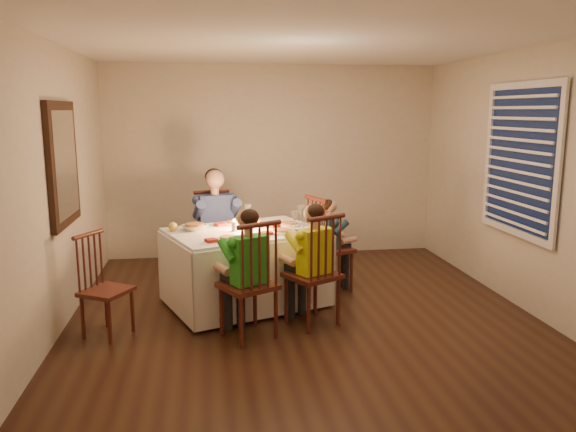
{
  "coord_description": "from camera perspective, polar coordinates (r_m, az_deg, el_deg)",
  "views": [
    {
      "loc": [
        -0.9,
        -5.14,
        1.99
      ],
      "look_at": [
        -0.13,
        0.15,
        0.98
      ],
      "focal_mm": 35.0,
      "sensor_mm": 36.0,
      "label": 1
    }
  ],
  "objects": [
    {
      "name": "ground",
      "position": [
        5.58,
        1.59,
        -10.19
      ],
      "size": [
        5.0,
        5.0,
        0.0
      ],
      "primitive_type": "plane",
      "color": "black",
      "rests_on": "ground"
    },
    {
      "name": "wall_left",
      "position": [
        5.36,
        -22.8,
        2.45
      ],
      "size": [
        0.02,
        5.0,
        2.6
      ],
      "primitive_type": "cube",
      "color": "#BBB09F",
      "rests_on": "ground"
    },
    {
      "name": "wall_right",
      "position": [
        6.07,
        23.12,
        3.3
      ],
      "size": [
        0.02,
        5.0,
        2.6
      ],
      "primitive_type": "cube",
      "color": "#BBB09F",
      "rests_on": "ground"
    },
    {
      "name": "wall_back",
      "position": [
        7.72,
        -1.55,
        5.55
      ],
      "size": [
        4.5,
        0.02,
        2.6
      ],
      "primitive_type": "cube",
      "color": "#BBB09F",
      "rests_on": "ground"
    },
    {
      "name": "ceiling",
      "position": [
        5.25,
        1.74,
        17.35
      ],
      "size": [
        5.0,
        5.0,
        0.0
      ],
      "primitive_type": "plane",
      "color": "white",
      "rests_on": "wall_back"
    },
    {
      "name": "dining_table",
      "position": [
        5.78,
        -4.39,
        -3.64
      ],
      "size": [
        1.8,
        1.55,
        0.76
      ],
      "rotation": [
        0.0,
        0.0,
        0.36
      ],
      "color": "white",
      "rests_on": "ground"
    },
    {
      "name": "chair_adult",
      "position": [
        6.68,
        -7.18,
        -6.73
      ],
      "size": [
        0.52,
        0.51,
        1.07
      ],
      "primitive_type": null,
      "rotation": [
        0.0,
        0.0,
        0.22
      ],
      "color": "#3B1410",
      "rests_on": "ground"
    },
    {
      "name": "chair_near_left",
      "position": [
        5.14,
        -4.01,
        -12.12
      ],
      "size": [
        0.59,
        0.58,
        1.07
      ],
      "primitive_type": null,
      "rotation": [
        0.0,
        0.0,
        3.63
      ],
      "color": "#3B1410",
      "rests_on": "ground"
    },
    {
      "name": "chair_near_right",
      "position": [
        5.42,
        2.44,
        -10.85
      ],
      "size": [
        0.59,
        0.58,
        1.07
      ],
      "primitive_type": null,
      "rotation": [
        0.0,
        0.0,
        3.64
      ],
      "color": "#3B1410",
      "rests_on": "ground"
    },
    {
      "name": "chair_end",
      "position": [
        6.39,
        4.23,
        -7.49
      ],
      "size": [
        0.55,
        0.56,
        1.07
      ],
      "primitive_type": null,
      "rotation": [
        0.0,
        0.0,
        1.93
      ],
      "color": "#3B1410",
      "rests_on": "ground"
    },
    {
      "name": "chair_extra",
      "position": [
        5.4,
        -17.71,
        -11.46
      ],
      "size": [
        0.51,
        0.52,
        0.94
      ],
      "primitive_type": null,
      "rotation": [
        0.0,
        0.0,
        1.04
      ],
      "color": "#3B1410",
      "rests_on": "ground"
    },
    {
      "name": "adult",
      "position": [
        6.68,
        -7.18,
        -6.73
      ],
      "size": [
        0.6,
        0.56,
        1.34
      ],
      "primitive_type": null,
      "rotation": [
        0.0,
        0.0,
        0.22
      ],
      "color": "navy",
      "rests_on": "ground"
    },
    {
      "name": "child_green",
      "position": [
        5.14,
        -4.01,
        -12.12
      ],
      "size": [
        0.54,
        0.52,
        1.16
      ],
      "primitive_type": null,
      "rotation": [
        0.0,
        0.0,
        3.63
      ],
      "color": "green",
      "rests_on": "ground"
    },
    {
      "name": "child_yellow",
      "position": [
        5.42,
        2.44,
        -10.85
      ],
      "size": [
        0.53,
        0.52,
        1.16
      ],
      "primitive_type": null,
      "rotation": [
        0.0,
        0.0,
        3.64
      ],
      "color": "yellow",
      "rests_on": "ground"
    },
    {
      "name": "child_teal",
      "position": [
        6.39,
        4.23,
        -7.49
      ],
      "size": [
        0.4,
        0.42,
        1.03
      ],
      "primitive_type": null,
      "rotation": [
        0.0,
        0.0,
        1.93
      ],
      "color": "#18343D",
      "rests_on": "ground"
    },
    {
      "name": "setting_adult",
      "position": [
        6.03,
        -5.32,
        -0.75
      ],
      "size": [
        0.33,
        0.33,
        0.02
      ],
      "primitive_type": "cylinder",
      "rotation": [
        0.0,
        0.0,
        0.36
      ],
      "color": "white",
      "rests_on": "dining_table"
    },
    {
      "name": "setting_green",
      "position": [
        5.32,
        -5.98,
        -2.31
      ],
      "size": [
        0.33,
        0.33,
        0.02
      ],
      "primitive_type": "cylinder",
      "rotation": [
        0.0,
        0.0,
        0.36
      ],
      "color": "white",
      "rests_on": "dining_table"
    },
    {
      "name": "setting_yellow",
      "position": [
        5.6,
        -0.56,
        -1.6
      ],
      "size": [
        0.33,
        0.33,
        0.02
      ],
      "primitive_type": "cylinder",
      "rotation": [
        0.0,
        0.0,
        0.36
      ],
      "color": "white",
      "rests_on": "dining_table"
    },
    {
      "name": "setting_teal",
      "position": [
        5.94,
        0.1,
        -0.88
      ],
      "size": [
        0.33,
        0.33,
        0.02
      ],
      "primitive_type": "cylinder",
      "rotation": [
        0.0,
        0.0,
        0.36
      ],
      "color": "white",
      "rests_on": "dining_table"
    },
    {
      "name": "candle_left",
      "position": [
        5.67,
        -5.48,
        -1.07
      ],
      "size": [
        0.06,
        0.06,
        0.1
      ],
      "primitive_type": "cylinder",
      "color": "white",
      "rests_on": "dining_table"
    },
    {
      "name": "candle_right",
      "position": [
        5.74,
        -3.91,
        -0.9
      ],
      "size": [
        0.06,
        0.06,
        0.1
      ],
      "primitive_type": "cylinder",
      "color": "white",
      "rests_on": "dining_table"
    },
    {
      "name": "squash",
      "position": [
        5.79,
        -11.61,
        -1.06
      ],
      "size": [
        0.09,
        0.09,
        0.09
      ],
      "primitive_type": "sphere",
      "color": "yellow",
      "rests_on": "dining_table"
    },
    {
      "name": "orange_fruit",
      "position": [
        5.84,
        -2.99,
        -0.79
      ],
      "size": [
        0.08,
        0.08,
        0.08
      ],
      "primitive_type": "sphere",
      "color": "#E44D13",
      "rests_on": "dining_table"
    },
    {
      "name": "serving_bowl",
      "position": [
        5.77,
        -9.47,
        -1.17
      ],
      "size": [
        0.34,
        0.34,
        0.06
      ],
      "primitive_type": "imported",
      "rotation": [
        0.0,
        0.0,
        0.72
      ],
      "color": "white",
      "rests_on": "dining_table"
    },
    {
      "name": "wall_mirror",
      "position": [
        5.62,
        -21.87,
        4.92
      ],
      "size": [
        0.06,
        0.95,
        1.15
      ],
      "color": "black",
      "rests_on": "wall_left"
    },
    {
      "name": "window_blinds",
      "position": [
        6.11,
        22.42,
        5.29
      ],
      "size": [
        0.07,
        1.34,
        1.54
      ],
      "color": "black",
      "rests_on": "wall_right"
    }
  ]
}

